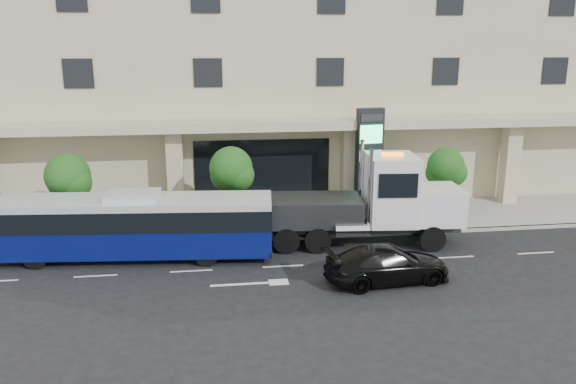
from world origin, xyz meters
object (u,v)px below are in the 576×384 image
signage_pylon (369,161)px  tow_truck (370,204)px  black_sedan (387,264)px  city_bus (135,225)px

signage_pylon → tow_truck: bearing=-114.2°
black_sedan → signage_pylon: signage_pylon is taller
city_bus → black_sedan: bearing=-16.0°
signage_pylon → city_bus: bearing=-167.4°
city_bus → signage_pylon: 13.37m
tow_truck → black_sedan: (-0.56, -4.60, -1.29)m
black_sedan → city_bus: bearing=62.5°
tow_truck → signage_pylon: 4.84m
tow_truck → black_sedan: bearing=-91.2°
tow_truck → black_sedan: size_ratio=2.11×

